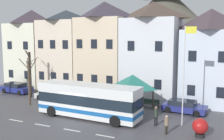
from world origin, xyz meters
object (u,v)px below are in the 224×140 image
townhouse_02 (105,48)px  pedestrian_01 (156,115)px  parked_car_00 (184,106)px  bare_tree_02 (30,73)px  bare_tree_01 (29,83)px  flagpole (185,70)px  townhouse_00 (33,49)px  parked_car_01 (52,94)px  townhouse_01 (67,50)px  bus_shelter (133,82)px  townhouse_03 (153,51)px  townhouse_04 (210,57)px  harbour_buoy (200,127)px  transit_bus (88,101)px  parked_car_02 (16,88)px  pedestrian_00 (166,124)px  hilltop_castle (164,28)px  public_bench (151,103)px

townhouse_02 → pedestrian_01: 14.53m
parked_car_00 → pedestrian_01: pedestrian_01 is taller
bare_tree_02 → bare_tree_01: bearing=-50.0°
flagpole → townhouse_00: bearing=159.7°
parked_car_01 → pedestrian_01: 14.61m
townhouse_01 → parked_car_01: bearing=-73.2°
bus_shelter → townhouse_01: bearing=151.3°
townhouse_00 → townhouse_03: bearing=0.5°
townhouse_04 → bare_tree_02: (-20.40, -5.94, -2.29)m
townhouse_02 → harbour_buoy: townhouse_02 is taller
transit_bus → parked_car_02: 15.34m
townhouse_02 → parked_car_01: size_ratio=2.80×
townhouse_00 → parked_car_01: bearing=-36.4°
townhouse_01 → bus_shelter: 14.42m
townhouse_02 → townhouse_00: bearing=178.8°
townhouse_01 → pedestrian_00: size_ratio=7.37×
parked_car_02 → bare_tree_02: size_ratio=0.75×
hilltop_castle → parked_car_00: hilltop_castle is taller
townhouse_01 → bare_tree_01: size_ratio=2.14×
harbour_buoy → pedestrian_00: bearing=-168.7°
townhouse_01 → townhouse_02: bearing=-3.2°
townhouse_04 → public_bench: (-5.36, -4.32, -4.80)m
townhouse_03 → bare_tree_02: bearing=-156.0°
townhouse_02 → townhouse_03: (6.34, 0.41, -0.15)m
parked_car_00 → public_bench: (-3.53, 0.48, -0.14)m
townhouse_03 → flagpole: size_ratio=1.39×
bus_shelter → bare_tree_02: size_ratio=0.65×
bare_tree_01 → townhouse_04: bearing=26.6°
bus_shelter → pedestrian_00: bus_shelter is taller
townhouse_02 → parked_car_02: 13.05m
townhouse_01 → bus_shelter: bearing=-28.7°
townhouse_01 → parked_car_00: size_ratio=2.55×
townhouse_02 → bus_shelter: 9.52m
hilltop_castle → pedestrian_00: (8.05, -31.73, -8.35)m
parked_car_00 → flagpole: bearing=-75.9°
townhouse_00 → townhouse_04: townhouse_00 is taller
townhouse_01 → townhouse_04: size_ratio=1.06×
townhouse_01 → parked_car_01: townhouse_01 is taller
townhouse_02 → flagpole: bearing=-36.2°
townhouse_01 → public_bench: bearing=-18.1°
pedestrian_01 → townhouse_01: bearing=147.6°
bare_tree_01 → townhouse_01: bearing=97.3°
townhouse_01 → bus_shelter: size_ratio=2.94×
parked_car_01 → pedestrian_01: (14.00, -4.17, 0.34)m
bus_shelter → parked_car_01: bearing=174.6°
townhouse_01 → townhouse_03: 12.47m
townhouse_02 → hilltop_castle: bearing=82.1°
pedestrian_00 → townhouse_00: bearing=153.6°
transit_bus → harbour_buoy: size_ratio=6.93×
public_bench → flagpole: flagpole is taller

